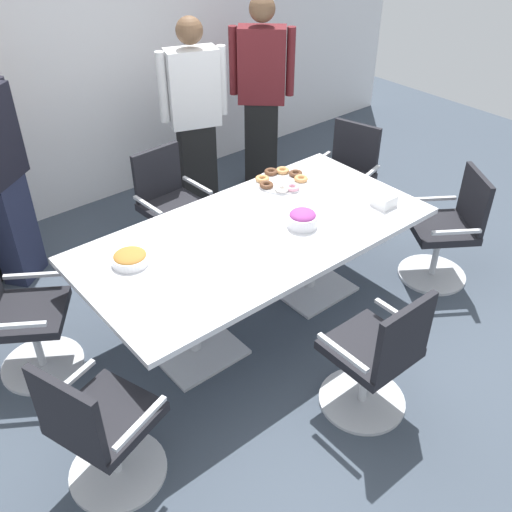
{
  "coord_description": "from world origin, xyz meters",
  "views": [
    {
      "loc": [
        -2.09,
        -2.5,
        2.84
      ],
      "look_at": [
        0.0,
        0.0,
        0.55
      ],
      "focal_mm": 40.48,
      "sensor_mm": 36.0,
      "label": 1
    }
  ],
  "objects": [
    {
      "name": "ground_plane",
      "position": [
        0.0,
        0.0,
        -0.01
      ],
      "size": [
        10.0,
        10.0,
        0.01
      ],
      "primitive_type": "cube",
      "color": "#3D4754"
    },
    {
      "name": "snack_bowl_pretzels",
      "position": [
        -0.83,
        0.22,
        0.79
      ],
      "size": [
        0.23,
        0.23,
        0.08
      ],
      "color": "white",
      "rests_on": "conference_table"
    },
    {
      "name": "snack_bowl_candy_mix",
      "position": [
        0.29,
        -0.15,
        0.81
      ],
      "size": [
        0.21,
        0.21,
        0.12
      ],
      "color": "white",
      "rests_on": "conference_table"
    },
    {
      "name": "office_chair_4",
      "position": [
        -1.48,
        -0.54,
        0.41
      ],
      "size": [
        0.69,
        0.69,
        0.91
      ],
      "rotation": [
        0.0,
        0.0,
        -1.24
      ],
      "color": "silver",
      "rests_on": "ground"
    },
    {
      "name": "office_chair_3",
      "position": [
        -1.47,
        0.56,
        0.41
      ],
      "size": [
        0.75,
        0.75,
        0.91
      ],
      "rotation": [
        0.0,
        0.0,
        -2.16
      ],
      "color": "silver",
      "rests_on": "ground"
    },
    {
      "name": "office_chair_0",
      "position": [
        1.47,
        -0.56,
        0.41
      ],
      "size": [
        0.75,
        0.75,
        0.91
      ],
      "rotation": [
        0.0,
        0.0,
        0.97
      ],
      "color": "silver",
      "rests_on": "ground"
    },
    {
      "name": "person_standing_3",
      "position": [
        1.4,
        1.59,
        0.96
      ],
      "size": [
        0.5,
        0.48,
        1.83
      ],
      "rotation": [
        0.0,
        0.0,
        -3.89
      ],
      "color": "black",
      "rests_on": "ground"
    },
    {
      "name": "office_chair_5",
      "position": [
        -0.01,
        -1.1,
        0.41
      ],
      "size": [
        0.54,
        0.54,
        0.91
      ],
      "rotation": [
        0.0,
        0.0,
        -0.01
      ],
      "color": "silver",
      "rests_on": "ground"
    },
    {
      "name": "office_chair_1",
      "position": [
        1.48,
        0.53,
        0.41
      ],
      "size": [
        0.66,
        0.66,
        0.91
      ],
      "rotation": [
        0.0,
        0.0,
        -4.45
      ],
      "color": "silver",
      "rests_on": "ground"
    },
    {
      "name": "office_chair_2",
      "position": [
        0.0,
        1.1,
        0.41
      ],
      "size": [
        0.57,
        0.57,
        0.91
      ],
      "rotation": [
        0.0,
        0.0,
        -3.09
      ],
      "color": "silver",
      "rests_on": "ground"
    },
    {
      "name": "back_wall",
      "position": [
        0.0,
        2.4,
        1.4
      ],
      "size": [
        8.0,
        0.1,
        2.8
      ],
      "primitive_type": "cube",
      "color": "white",
      "rests_on": "ground"
    },
    {
      "name": "conference_table",
      "position": [
        0.0,
        0.0,
        0.63
      ],
      "size": [
        2.4,
        1.2,
        0.75
      ],
      "color": "silver",
      "rests_on": "ground"
    },
    {
      "name": "napkin_pile",
      "position": [
        0.93,
        -0.32,
        0.79
      ],
      "size": [
        0.14,
        0.14,
        0.09
      ],
      "primitive_type": "cube",
      "color": "white",
      "rests_on": "conference_table"
    },
    {
      "name": "person_standing_2",
      "position": [
        0.63,
        1.61,
        0.92
      ],
      "size": [
        0.6,
        0.35,
        1.76
      ],
      "rotation": [
        0.0,
        0.0,
        -3.48
      ],
      "color": "black",
      "rests_on": "ground"
    },
    {
      "name": "donut_platter",
      "position": [
        0.6,
        0.41,
        0.77
      ],
      "size": [
        0.41,
        0.4,
        0.04
      ],
      "color": "white",
      "rests_on": "conference_table"
    }
  ]
}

